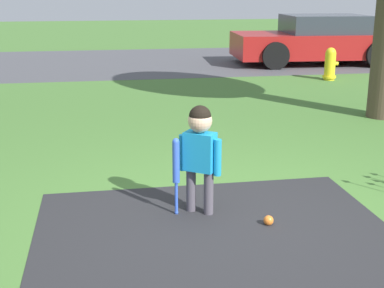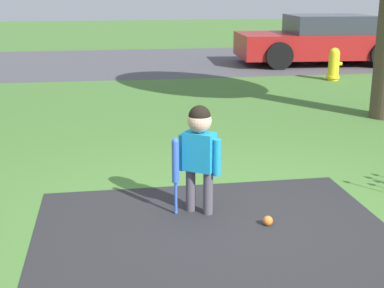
{
  "view_description": "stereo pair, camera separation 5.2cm",
  "coord_description": "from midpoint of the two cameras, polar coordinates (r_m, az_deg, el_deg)",
  "views": [
    {
      "loc": [
        -1.1,
        -4.01,
        1.93
      ],
      "look_at": [
        -0.28,
        0.72,
        0.52
      ],
      "focal_mm": 50.0,
      "sensor_mm": 36.0,
      "label": 1
    },
    {
      "loc": [
        -1.05,
        -4.02,
        1.93
      ],
      "look_at": [
        -0.28,
        0.72,
        0.52
      ],
      "focal_mm": 50.0,
      "sensor_mm": 36.0,
      "label": 2
    }
  ],
  "objects": [
    {
      "name": "ground_plane",
      "position": [
        4.58,
        4.75,
        -8.62
      ],
      "size": [
        60.0,
        60.0,
        0.0
      ],
      "primitive_type": "plane",
      "color": "#477533"
    },
    {
      "name": "street_strip",
      "position": [
        14.78,
        -5.66,
        8.75
      ],
      "size": [
        40.0,
        6.0,
        0.01
      ],
      "color": "#4C4C51",
      "rests_on": "ground"
    },
    {
      "name": "child",
      "position": [
        4.6,
        0.53,
        -0.04
      ],
      "size": [
        0.34,
        0.27,
        0.97
      ],
      "rotation": [
        0.0,
        0.0,
        -0.61
      ],
      "color": "#4C4751",
      "rests_on": "ground"
    },
    {
      "name": "baseball_bat",
      "position": [
        4.61,
        -2.03,
        -2.31
      ],
      "size": [
        0.06,
        0.06,
        0.7
      ],
      "color": "blue",
      "rests_on": "ground"
    },
    {
      "name": "sports_ball",
      "position": [
        4.59,
        7.84,
        -8.07
      ],
      "size": [
        0.09,
        0.09,
        0.09
      ],
      "color": "orange",
      "rests_on": "ground"
    },
    {
      "name": "fire_hydrant",
      "position": [
        12.04,
        14.4,
        8.25
      ],
      "size": [
        0.32,
        0.29,
        0.7
      ],
      "color": "yellow",
      "rests_on": "ground"
    },
    {
      "name": "parked_car",
      "position": [
        14.65,
        13.14,
        10.72
      ],
      "size": [
        4.36,
        2.3,
        1.26
      ],
      "rotation": [
        0.0,
        0.0,
        3.08
      ],
      "color": "maroon",
      "rests_on": "ground"
    }
  ]
}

